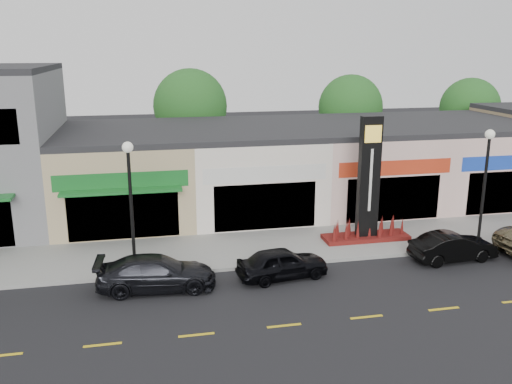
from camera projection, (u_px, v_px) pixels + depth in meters
ground at (337, 282)px, 21.92m from camera, size 120.00×120.00×0.00m
sidewalk at (306, 244)px, 26.01m from camera, size 52.00×4.30×0.15m
curb at (321, 261)px, 23.89m from camera, size 52.00×0.20×0.15m
shop_beige at (125, 172)px, 30.45m from camera, size 7.00×10.85×4.80m
shop_cream at (247, 167)px, 31.85m from camera, size 7.00×10.01×4.80m
shop_pink_w at (359, 162)px, 33.24m from camera, size 7.00×10.01×4.80m
shop_pink_e at (461, 157)px, 34.63m from camera, size 7.00×10.01×4.80m
tree_rear_west at (190, 106)px, 38.22m from camera, size 5.20×5.20×7.83m
tree_rear_mid at (350, 107)px, 40.68m from camera, size 4.80×4.80×7.29m
tree_rear_east at (470, 107)px, 42.73m from camera, size 4.60×4.60×6.94m
lamp_west_near at (131, 194)px, 21.80m from camera, size 0.44×0.44×5.47m
lamp_east_near at (485, 176)px, 24.97m from camera, size 0.44×0.44×5.47m
pylon_sign at (368, 197)px, 25.90m from camera, size 4.20×1.30×6.00m
car_dark_sedan at (156, 273)px, 21.15m from camera, size 2.18×4.74×1.34m
car_black_sedan at (282, 263)px, 22.20m from camera, size 2.03×3.94×1.28m
car_black_conv at (453, 247)px, 24.03m from camera, size 1.59×3.93×1.27m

